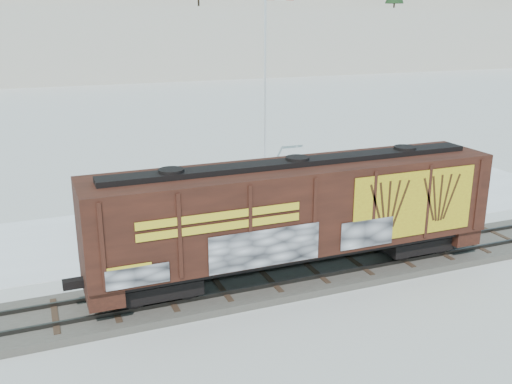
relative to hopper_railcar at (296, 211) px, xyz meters
name	(u,v)px	position (x,y,z in m)	size (l,w,h in m)	color
ground	(313,276)	(0.82, 0.01, -2.96)	(500.00, 500.00, 0.00)	white
rail_track	(313,273)	(0.82, 0.01, -2.81)	(50.00, 3.40, 0.43)	#59544C
parking_strip	(247,219)	(0.82, 7.51, -2.94)	(40.00, 8.00, 0.03)	white
hillside	(58,1)	(0.77, 139.80, 11.42)	(360.00, 110.00, 93.00)	white
hopper_railcar	(296,211)	(0.00, 0.00, 0.00)	(16.25, 3.06, 4.56)	black
flagpole	(266,111)	(4.43, 13.52, 1.66)	(2.30, 0.90, 12.34)	silver
car_silver	(126,217)	(-5.40, 7.90, -2.17)	(1.79, 4.45, 1.52)	silver
car_white	(259,209)	(1.20, 6.81, -2.24)	(1.45, 4.15, 1.37)	silver
car_dark	(296,203)	(3.33, 6.82, -2.14)	(2.20, 5.41, 1.57)	black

